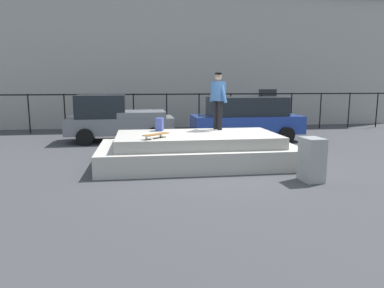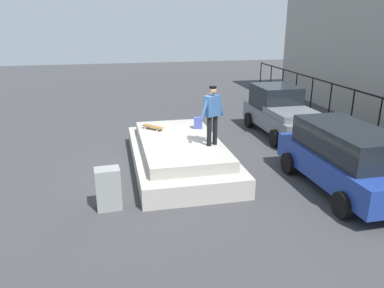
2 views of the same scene
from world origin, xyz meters
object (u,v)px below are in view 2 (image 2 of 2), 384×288
skateboarder (212,111)px  backpack (198,123)px  car_grey_pickup_near (281,112)px  car_blue_hatchback_mid (345,157)px  utility_box (108,189)px  skateboard (153,127)px

skateboarder → backpack: 2.01m
car_grey_pickup_near → car_blue_hatchback_mid: 5.29m
skateboarder → backpack: (-1.82, 0.00, -0.83)m
utility_box → car_grey_pickup_near: bearing=122.4°
skateboarder → skateboard: skateboarder is taller
car_blue_hatchback_mid → utility_box: bearing=-92.2°
skateboarder → skateboard: (-2.00, -1.54, -0.93)m
skateboarder → car_blue_hatchback_mid: 3.85m
car_blue_hatchback_mid → utility_box: (-0.24, -6.27, -0.41)m
skateboard → backpack: bearing=83.5°
backpack → car_grey_pickup_near: bearing=38.8°
backpack → skateboard: bearing=-170.0°
skateboarder → utility_box: (1.65, -3.07, -1.39)m
skateboard → backpack: backpack is taller
car_grey_pickup_near → utility_box: bearing=-53.8°
backpack → car_grey_pickup_near: (-1.55, 3.79, -0.17)m
skateboard → utility_box: utility_box is taller
skateboard → utility_box: (3.65, -1.53, -0.47)m
utility_box → car_blue_hatchback_mid: bearing=84.0°
skateboarder → skateboard: size_ratio=2.37×
backpack → car_blue_hatchback_mid: car_blue_hatchback_mid is taller
backpack → car_grey_pickup_near: size_ratio=0.09×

